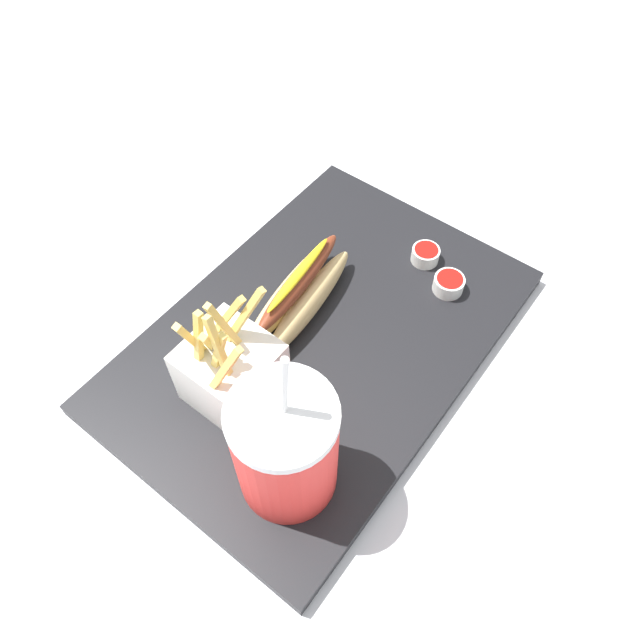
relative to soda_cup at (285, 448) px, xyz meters
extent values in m
cube|color=silver|center=(0.16, 0.08, -0.10)|extent=(2.40, 2.40, 0.02)
cube|color=black|center=(0.16, 0.08, -0.08)|extent=(0.50, 0.34, 0.02)
cylinder|color=red|center=(0.00, 0.00, -0.01)|extent=(0.10, 0.10, 0.13)
cylinder|color=white|center=(0.00, 0.00, 0.07)|extent=(0.10, 0.10, 0.01)
cylinder|color=white|center=(0.01, 0.00, 0.11)|extent=(0.01, 0.01, 0.08)
cube|color=white|center=(0.04, 0.11, -0.03)|extent=(0.09, 0.09, 0.08)
cube|color=#E5C660|center=(0.07, 0.11, 0.04)|extent=(0.04, 0.04, 0.08)
cube|color=#E5C660|center=(0.03, 0.10, 0.03)|extent=(0.02, 0.02, 0.06)
cube|color=#E5C660|center=(0.06, 0.12, 0.03)|extent=(0.03, 0.04, 0.08)
cube|color=#E5C660|center=(0.05, 0.11, 0.03)|extent=(0.03, 0.02, 0.09)
cube|color=#E5C660|center=(0.01, 0.08, 0.04)|extent=(0.03, 0.04, 0.08)
cube|color=#E5C660|center=(0.02, 0.12, 0.03)|extent=(0.02, 0.01, 0.09)
cube|color=#E5C660|center=(0.03, 0.10, 0.04)|extent=(0.01, 0.03, 0.08)
cube|color=#E5C660|center=(0.03, 0.12, 0.03)|extent=(0.03, 0.03, 0.08)
cube|color=#E5C660|center=(0.02, 0.13, 0.04)|extent=(0.03, 0.01, 0.08)
ellipsoid|color=#DBB775|center=(0.18, 0.11, -0.05)|extent=(0.18, 0.05, 0.04)
ellipsoid|color=#DBB775|center=(0.17, 0.14, -0.05)|extent=(0.18, 0.05, 0.04)
ellipsoid|color=maroon|center=(0.17, 0.12, -0.02)|extent=(0.17, 0.04, 0.02)
ellipsoid|color=gold|center=(0.17, 0.12, -0.01)|extent=(0.13, 0.03, 0.01)
cylinder|color=white|center=(0.33, 0.04, -0.06)|extent=(0.04, 0.04, 0.02)
cylinder|color=#B2140F|center=(0.33, 0.04, -0.05)|extent=(0.03, 0.03, 0.01)
cylinder|color=white|center=(0.31, 0.00, -0.06)|extent=(0.04, 0.04, 0.02)
cylinder|color=#B2140F|center=(0.31, 0.00, -0.05)|extent=(0.03, 0.03, 0.01)
camera|label=1|loc=(-0.16, -0.16, 0.52)|focal=34.13mm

